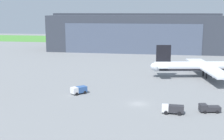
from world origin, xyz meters
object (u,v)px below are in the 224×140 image
maintenance_hangar (134,33)px  fuel_bowser (209,108)px  airliner_far_right (209,67)px  stair_truck (173,109)px  ops_van (79,90)px

maintenance_hangar → fuel_bowser: size_ratio=19.13×
airliner_far_right → stair_truck: (-14.53, -42.38, -2.79)m
airliner_far_right → stair_truck: airliner_far_right is taller
stair_truck → fuel_bowser: bearing=17.3°
fuel_bowser → ops_van: size_ratio=1.09×
ops_van → stair_truck: bearing=-26.3°
maintenance_hangar → airliner_far_right: size_ratio=2.34×
airliner_far_right → fuel_bowser: (-5.85, -39.67, -3.05)m
fuel_bowser → ops_van: ops_van is taller
maintenance_hangar → ops_van: maintenance_hangar is taller
maintenance_hangar → stair_truck: bearing=-80.4°
maintenance_hangar → ops_van: bearing=-94.0°
fuel_bowser → stair_truck: 9.10m
ops_van → stair_truck: (26.77, -13.23, -0.00)m
airliner_far_right → fuel_bowser: airliner_far_right is taller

